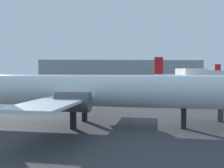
# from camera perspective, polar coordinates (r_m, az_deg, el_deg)

# --- Properties ---
(airplane_at_gate) EXTENTS (35.17, 23.81, 9.96)m
(airplane_at_gate) POSITION_cam_1_polar(r_m,az_deg,el_deg) (27.58, -4.85, -1.44)
(airplane_at_gate) COLOR silver
(airplane_at_gate) RESTS_ON ground_plane
(airplane_distant) EXTENTS (29.85, 21.56, 9.37)m
(airplane_distant) POSITION_cam_1_polar(r_m,az_deg,el_deg) (80.49, 16.37, 0.99)
(airplane_distant) COLOR silver
(airplane_distant) RESTS_ON ground_plane
(terminal_building) EXTENTS (80.63, 21.89, 10.95)m
(terminal_building) POSITION_cam_1_polar(r_m,az_deg,el_deg) (140.83, 1.81, 2.75)
(terminal_building) COLOR #999EA3
(terminal_building) RESTS_ON ground_plane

